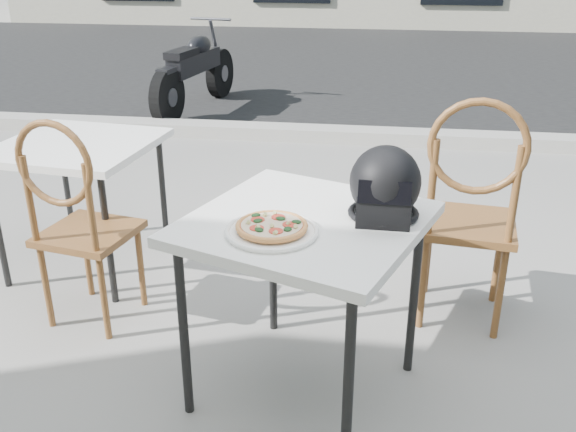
# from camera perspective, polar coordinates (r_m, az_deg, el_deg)

# --- Properties ---
(ground) EXTENTS (80.00, 80.00, 0.00)m
(ground) POSITION_cam_1_polar(r_m,az_deg,el_deg) (3.24, 3.39, -8.77)
(ground) COLOR gray
(ground) RESTS_ON ground
(street_asphalt) EXTENTS (30.00, 8.00, 0.00)m
(street_asphalt) POSITION_cam_1_polar(r_m,az_deg,el_deg) (9.89, 7.10, 13.26)
(street_asphalt) COLOR black
(street_asphalt) RESTS_ON ground
(curb) EXTENTS (30.00, 0.25, 0.12)m
(curb) POSITION_cam_1_polar(r_m,az_deg,el_deg) (5.97, 5.99, 7.16)
(curb) COLOR #A2A098
(curb) RESTS_ON ground
(cafe_table_main) EXTENTS (1.05, 1.05, 0.77)m
(cafe_table_main) POSITION_cam_1_polar(r_m,az_deg,el_deg) (2.39, 1.55, -1.76)
(cafe_table_main) COLOR white
(cafe_table_main) RESTS_ON ground
(plate) EXTENTS (0.39, 0.39, 0.02)m
(plate) POSITION_cam_1_polar(r_m,az_deg,el_deg) (2.24, -1.45, -1.37)
(plate) COLOR white
(plate) RESTS_ON cafe_table_main
(pizza) EXTENTS (0.28, 0.28, 0.03)m
(pizza) POSITION_cam_1_polar(r_m,az_deg,el_deg) (2.23, -1.45, -0.87)
(pizza) COLOR #E29852
(pizza) RESTS_ON plate
(helmet) EXTENTS (0.27, 0.28, 0.27)m
(helmet) POSITION_cam_1_polar(r_m,az_deg,el_deg) (2.36, 8.61, 2.58)
(helmet) COLOR black
(helmet) RESTS_ON cafe_table_main
(cafe_chair_main) EXTENTS (0.48, 0.48, 1.13)m
(cafe_chair_main) POSITION_cam_1_polar(r_m,az_deg,el_deg) (3.01, 15.93, 1.16)
(cafe_chair_main) COLOR brown
(cafe_chair_main) RESTS_ON ground
(cafe_table_side) EXTENTS (0.86, 0.86, 0.74)m
(cafe_table_side) POSITION_cam_1_polar(r_m,az_deg,el_deg) (3.60, -18.21, 5.24)
(cafe_table_side) COLOR white
(cafe_table_side) RESTS_ON ground
(cafe_chair_side) EXTENTS (0.47, 0.47, 1.04)m
(cafe_chair_side) POSITION_cam_1_polar(r_m,az_deg,el_deg) (3.06, -18.36, 0.21)
(cafe_chair_side) COLOR brown
(cafe_chair_side) RESTS_ON ground
(motorcycle) EXTENTS (0.53, 1.84, 0.92)m
(motorcycle) POSITION_cam_1_polar(r_m,az_deg,el_deg) (7.11, -8.24, 12.53)
(motorcycle) COLOR black
(motorcycle) RESTS_ON street_asphalt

